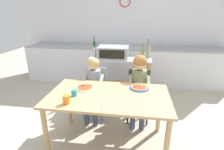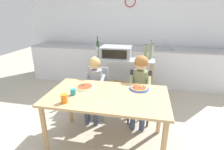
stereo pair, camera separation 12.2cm
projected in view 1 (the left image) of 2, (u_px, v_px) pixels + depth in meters
ground_plane at (118, 105)px, 3.39m from camera, size 10.66×10.66×0.00m
back_wall_tiled at (126, 26)px, 4.44m from camera, size 5.33×0.14×2.70m
kitchen_counter at (124, 65)px, 4.37m from camera, size 4.80×0.60×1.08m
kitchen_island_cart at (120, 72)px, 3.40m from camera, size 1.14×0.52×0.88m
toaster_oven at (113, 52)px, 3.27m from camera, size 0.56×0.41×0.21m
bottle_squat_spirits at (94, 48)px, 3.40m from camera, size 0.05×0.05×0.36m
bottle_slim_sauce at (149, 51)px, 3.26m from camera, size 0.06×0.06×0.27m
bottle_clear_vinegar at (94, 53)px, 3.20m from camera, size 0.06×0.06×0.23m
bottle_dark_olive_oil at (148, 51)px, 3.16m from camera, size 0.05×0.05×0.35m
bottle_brown_beer at (142, 52)px, 3.28m from camera, size 0.05×0.05×0.25m
dining_table at (109, 101)px, 2.20m from camera, size 1.48×0.84×0.73m
dining_chair_left at (95, 89)px, 2.94m from camera, size 0.36×0.36×0.81m
dining_chair_right at (138, 91)px, 2.84m from camera, size 0.36×0.36×0.81m
child_in_grey_shirt at (93, 82)px, 2.77m from camera, size 0.32×0.42×1.01m
child_in_olive_shirt at (139, 81)px, 2.65m from camera, size 0.32×0.42×1.07m
pizza_plate_white at (85, 88)px, 2.34m from camera, size 0.26×0.26×0.03m
pizza_plate_blue_rimmed at (139, 87)px, 2.34m from camera, size 0.26×0.26×0.03m
drinking_cup_teal at (74, 93)px, 2.13m from camera, size 0.07×0.07×0.08m
drinking_cup_orange at (66, 100)px, 1.94m from camera, size 0.08×0.08×0.10m
serving_spoon at (102, 104)px, 1.94m from camera, size 0.03×0.14×0.01m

